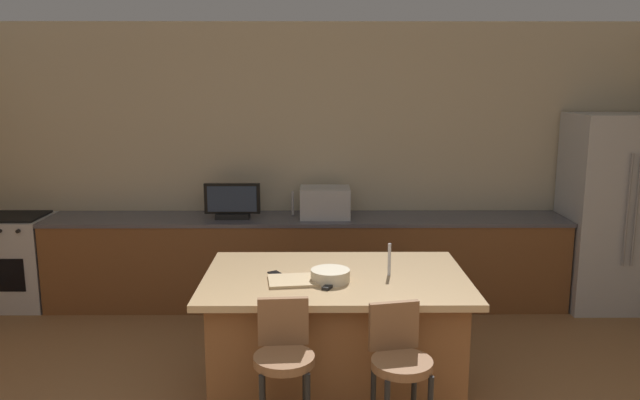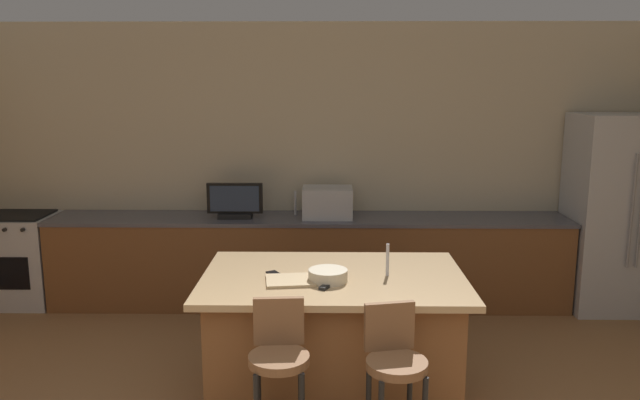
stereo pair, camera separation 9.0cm
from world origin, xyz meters
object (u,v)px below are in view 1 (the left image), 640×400
at_px(microwave, 325,202).
at_px(cell_phone, 277,274).
at_px(fruit_bowl, 330,275).
at_px(tv_remote, 331,285).
at_px(cutting_board, 293,281).
at_px(bar_stool_right, 399,376).
at_px(refrigerator, 612,212).
at_px(range_oven, 11,261).
at_px(bar_stool_left, 284,372).
at_px(kitchen_island, 335,338).
at_px(tv_monitor, 232,203).

height_order(microwave, cell_phone, microwave).
relative_size(fruit_bowl, cell_phone, 1.70).
relative_size(tv_remote, cutting_board, 0.54).
bearing_deg(fruit_bowl, bar_stool_right, -61.11).
bearing_deg(refrigerator, fruit_bowl, -144.32).
bearing_deg(fruit_bowl, range_oven, 146.78).
xyz_separation_m(cell_phone, cutting_board, (0.11, -0.15, 0.01)).
relative_size(refrigerator, tv_remote, 11.16).
xyz_separation_m(bar_stool_left, tv_remote, (0.27, 0.54, 0.33)).
height_order(cell_phone, tv_remote, tv_remote).
bearing_deg(kitchen_island, tv_monitor, 116.74).
xyz_separation_m(bar_stool_left, bar_stool_right, (0.64, -0.03, -0.01)).
relative_size(bar_stool_left, tv_remote, 5.85).
relative_size(microwave, tv_monitor, 0.89).
relative_size(kitchen_island, refrigerator, 0.93).
bearing_deg(tv_monitor, fruit_bowl, -65.63).
height_order(refrigerator, microwave, refrigerator).
distance_m(range_oven, cell_phone, 3.38).
xyz_separation_m(microwave, tv_monitor, (-0.89, -0.05, 0.01)).
distance_m(range_oven, tv_remote, 3.81).
distance_m(fruit_bowl, cutting_board, 0.25).
distance_m(tv_monitor, fruit_bowl, 2.19).
distance_m(refrigerator, fruit_bowl, 3.42).
bearing_deg(bar_stool_right, microwave, 86.18).
height_order(bar_stool_left, fruit_bowl, same).
xyz_separation_m(kitchen_island, cell_phone, (-0.39, 0.01, 0.45)).
height_order(microwave, bar_stool_right, microwave).
distance_m(bar_stool_left, fruit_bowl, 0.79).
relative_size(kitchen_island, microwave, 3.68).
distance_m(range_oven, cutting_board, 3.56).
bearing_deg(tv_monitor, refrigerator, 0.08).
height_order(kitchen_island, bar_stool_left, bar_stool_left).
xyz_separation_m(bar_stool_left, fruit_bowl, (0.27, 0.65, 0.36)).
bearing_deg(microwave, refrigerator, -0.96).
distance_m(bar_stool_right, fruit_bowl, 0.85).
relative_size(kitchen_island, range_oven, 1.94).
bearing_deg(tv_monitor, range_oven, 178.69).
bearing_deg(bar_stool_left, cell_phone, 92.11).
xyz_separation_m(bar_stool_left, cutting_board, (0.03, 0.64, 0.32)).
bearing_deg(kitchen_island, cutting_board, -153.80).
distance_m(fruit_bowl, tv_remote, 0.11).
bearing_deg(bar_stool_left, tv_monitor, 99.34).
height_order(refrigerator, tv_remote, refrigerator).
distance_m(refrigerator, range_oven, 5.91).
bearing_deg(cutting_board, tv_remote, -21.37).
bearing_deg(cutting_board, bar_stool_right, -47.08).
distance_m(bar_stool_left, tv_remote, 0.69).
relative_size(tv_monitor, cell_phone, 3.58).
bearing_deg(refrigerator, kitchen_island, -145.73).
xyz_separation_m(refrigerator, microwave, (-2.78, 0.05, 0.09)).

